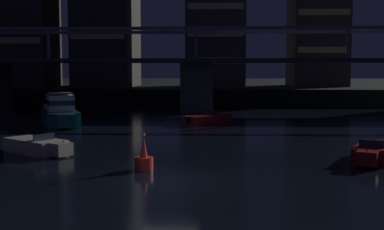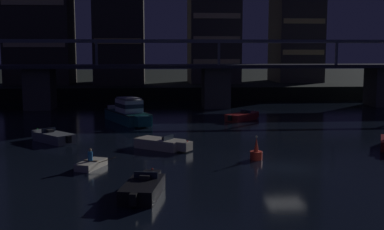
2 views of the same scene
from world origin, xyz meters
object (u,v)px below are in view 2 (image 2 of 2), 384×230
channel_buoy (256,153)px  tower_central (213,28)px  river_bridge (216,78)px  speedboat_mid_left (144,188)px  cabin_cruiser_near_left (128,113)px  dinghy_with_paddler (91,164)px  speedboat_mid_center (242,117)px  speedboat_mid_right (162,144)px  speedboat_near_center (53,137)px  tower_east_tall (297,7)px

channel_buoy → tower_central: bearing=86.2°
river_bridge → tower_central: bearing=83.9°
tower_central → speedboat_mid_left: size_ratio=3.81×
cabin_cruiser_near_left → dinghy_with_paddler: size_ratio=3.26×
speedboat_mid_left → dinghy_with_paddler: bearing=118.7°
speedboat_mid_left → speedboat_mid_center: (10.79, 28.49, 0.00)m
tower_central → speedboat_mid_left: (-11.59, -61.67, -11.58)m
cabin_cruiser_near_left → dinghy_with_paddler: 21.32m
river_bridge → speedboat_mid_center: river_bridge is taller
channel_buoy → speedboat_mid_right: bearing=146.5°
channel_buoy → dinghy_with_paddler: bearing=-171.8°
river_bridge → speedboat_mid_center: (1.33, -13.23, -3.76)m
cabin_cruiser_near_left → speedboat_mid_center: size_ratio=2.08×
speedboat_near_center → speedboat_mid_center: same height
river_bridge → dinghy_with_paddler: 37.69m
tower_east_tall → speedboat_mid_right: (-26.13, -51.40, -15.58)m
river_bridge → speedboat_near_center: (-17.58, -25.08, -3.76)m
tower_central → cabin_cruiser_near_left: bearing=-112.1°
speedboat_near_center → speedboat_mid_left: same height
tower_east_tall → channel_buoy: tower_east_tall is taller
cabin_cruiser_near_left → speedboat_mid_center: 12.94m
river_bridge → speedboat_mid_right: (-8.19, -28.98, -3.76)m
cabin_cruiser_near_left → speedboat_mid_center: (12.90, 0.64, -0.64)m
speedboat_mid_left → tower_east_tall: bearing=66.9°
river_bridge → speedboat_mid_right: 30.34m
speedboat_near_center → dinghy_with_paddler: 11.02m
speedboat_mid_center → speedboat_mid_right: size_ratio=0.94×
river_bridge → speedboat_mid_left: river_bridge is taller
speedboat_mid_right → channel_buoy: (6.75, -4.48, 0.06)m
speedboat_mid_left → dinghy_with_paddler: 7.52m
cabin_cruiser_near_left → speedboat_mid_left: cabin_cruiser_near_left is taller
river_bridge → speedboat_mid_right: size_ratio=21.85×
tower_central → dinghy_with_paddler: size_ratio=7.04×
dinghy_with_paddler → channel_buoy: bearing=8.2°
tower_central → cabin_cruiser_near_left: tower_central is taller
tower_east_tall → tower_central: bearing=-171.1°
river_bridge → speedboat_mid_left: 42.95m
river_bridge → tower_east_tall: bearing=51.3°
speedboat_mid_left → speedboat_mid_center: bearing=69.3°
tower_central → speedboat_mid_right: size_ratio=4.24×
tower_central → dinghy_with_paddler: 58.32m
cabin_cruiser_near_left → channel_buoy: bearing=-62.6°
speedboat_near_center → channel_buoy: 18.19m
cabin_cruiser_near_left → speedboat_mid_left: (2.12, -27.85, -0.64)m
cabin_cruiser_near_left → speedboat_mid_right: 15.49m
dinghy_with_paddler → speedboat_mid_left: bearing=-61.3°
cabin_cruiser_near_left → speedboat_mid_left: bearing=-85.7°
speedboat_near_center → dinghy_with_paddler: (4.51, -10.05, -0.14)m
channel_buoy → dinghy_with_paddler: (-11.64, -1.68, -0.20)m
cabin_cruiser_near_left → speedboat_mid_center: cabin_cruiser_near_left is taller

